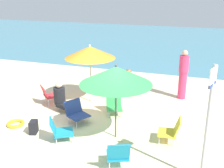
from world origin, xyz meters
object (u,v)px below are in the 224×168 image
Objects in this scene: beach_chair_d at (114,104)px; person_a at (129,82)px; beach_chair_b at (118,154)px; person_c at (183,75)px; beach_chair_a at (59,130)px; beach_chair_f at (49,94)px; beach_chair_c at (172,130)px; warning_sign at (209,111)px; umbrella_green at (116,75)px; swim_ring at (15,124)px; beach_bag at (34,127)px; umbrella_orange at (90,52)px; person_b at (60,97)px; beach_chair_e at (76,112)px.

person_a is (0.05, 1.55, 0.19)m from beach_chair_d.
beach_chair_b is 4.57m from person_c.
beach_chair_f reaches higher than beach_chair_a.
person_a is at bearing 45.77° from beach_chair_a.
beach_chair_c is 0.27× the size of warning_sign.
person_a is (-0.42, 2.86, -1.14)m from umbrella_green.
warning_sign reaches higher than swim_ring.
umbrella_orange is at bearing 76.63° from beach_bag.
umbrella_green reaches higher than person_b.
beach_chair_a is at bearing -166.06° from person_a.
beach_chair_f is (-2.68, 1.33, -1.29)m from umbrella_green.
beach_chair_c reaches higher than beach_chair_d.
umbrella_green is 2.35m from warning_sign.
swim_ring is at bearing -120.39° from umbrella_orange.
beach_chair_f is at bearing -21.27° from beach_chair_c.
beach_chair_a is at bearing 11.11° from person_c.
umbrella_green is 3.55m from person_c.
beach_chair_a is 4.63m from person_c.
umbrella_green reaches higher than beach_chair_a.
beach_chair_d reaches higher than beach_bag.
beach_chair_c is at bearing 11.14° from beach_bag.
person_c is at bearing 25.19° from beach_chair_a.
beach_bag is (-2.53, 0.77, -0.20)m from beach_chair_b.
warning_sign reaches higher than person_c.
beach_chair_a is 1.11× the size of beach_chair_d.
beach_chair_c is 3.06m from person_c.
person_b reaches higher than beach_chair_b.
swim_ring is (-0.12, -1.61, -0.30)m from beach_chair_f.
umbrella_green is 3.10m from person_a.
warning_sign reaches higher than beach_bag.
person_a is 2.05× the size of swim_ring.
person_b is (-0.79, 1.56, 0.18)m from beach_chair_a.
beach_chair_b is at bearing -51.44° from beach_chair_a.
person_c is at bearing -33.14° from beach_chair_b.
beach_chair_b is 0.71× the size of person_a.
umbrella_green is at bearing 5.58° from swim_ring.
person_b is 0.40× the size of warning_sign.
umbrella_orange reaches higher than beach_chair_b.
beach_chair_a is at bearing -172.05° from warning_sign.
person_c is (2.62, 2.77, 0.53)m from beach_chair_e.
beach_chair_d is 2.83m from swim_ring.
beach_chair_e is at bearing 23.90° from beach_chair_b.
umbrella_orange is 2.90× the size of beach_chair_d.
person_c is 5.06m from beach_bag.
person_b reaches higher than beach_chair_c.
beach_chair_c is 2.67m from beach_chair_e.
beach_chair_d is 1.38× the size of swim_ring.
person_b reaches higher than beach_chair_f.
swim_ring is (-4.13, -3.47, -0.80)m from person_c.
umbrella_green reaches higher than beach_chair_d.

